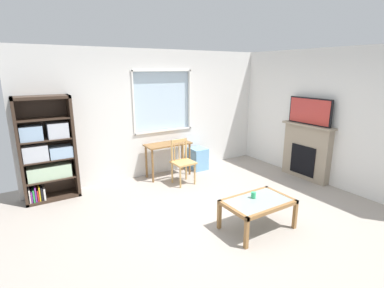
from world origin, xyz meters
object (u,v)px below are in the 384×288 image
(desk_under_window, at_px, (168,149))
(coffee_table, at_px, (258,204))
(wooden_chair, at_px, (182,161))
(fireplace, at_px, (306,151))
(tv, at_px, (310,111))
(plastic_drawer_unit, at_px, (198,159))
(bookshelf, at_px, (47,152))
(sippy_cup, at_px, (253,195))

(desk_under_window, xyz_separation_m, coffee_table, (0.11, -2.61, -0.23))
(wooden_chair, relative_size, coffee_table, 0.91)
(fireplace, xyz_separation_m, tv, (-0.02, -0.00, 0.86))
(fireplace, distance_m, tv, 0.86)
(plastic_drawer_unit, xyz_separation_m, tv, (1.61, -1.69, 1.19))
(tv, bearing_deg, coffee_table, -157.22)
(bookshelf, bearing_deg, coffee_table, -48.27)
(bookshelf, height_order, wooden_chair, bookshelf)
(coffee_table, bearing_deg, wooden_chair, 91.39)
(plastic_drawer_unit, relative_size, sippy_cup, 5.56)
(bookshelf, bearing_deg, desk_under_window, -2.71)
(desk_under_window, distance_m, wooden_chair, 0.54)
(plastic_drawer_unit, distance_m, fireplace, 2.37)
(tv, relative_size, sippy_cup, 10.78)
(bookshelf, xyz_separation_m, plastic_drawer_unit, (3.12, -0.06, -0.63))
(desk_under_window, height_order, coffee_table, desk_under_window)
(coffee_table, bearing_deg, sippy_cup, 90.46)
(bookshelf, relative_size, sippy_cup, 20.50)
(bookshelf, xyz_separation_m, fireplace, (4.75, -1.75, -0.29))
(plastic_drawer_unit, height_order, tv, tv)
(bookshelf, distance_m, desk_under_window, 2.33)
(plastic_drawer_unit, distance_m, coffee_table, 2.75)
(wooden_chair, relative_size, plastic_drawer_unit, 1.80)
(bookshelf, distance_m, fireplace, 5.07)
(fireplace, height_order, coffee_table, fireplace)
(plastic_drawer_unit, bearing_deg, bookshelf, 178.91)
(wooden_chair, xyz_separation_m, tv, (2.35, -1.13, 0.98))
(bookshelf, xyz_separation_m, sippy_cup, (2.42, -2.62, -0.39))
(sippy_cup, bearing_deg, plastic_drawer_unit, 74.82)
(plastic_drawer_unit, bearing_deg, fireplace, -46.11)
(plastic_drawer_unit, height_order, sippy_cup, sippy_cup)
(wooden_chair, relative_size, sippy_cup, 10.00)
(bookshelf, height_order, desk_under_window, bookshelf)
(wooden_chair, bearing_deg, bookshelf, 165.28)
(coffee_table, bearing_deg, fireplace, 22.62)
(tv, bearing_deg, plastic_drawer_unit, 133.57)
(bookshelf, relative_size, fireplace, 1.58)
(bookshelf, xyz_separation_m, wooden_chair, (2.37, -0.62, -0.41))
(plastic_drawer_unit, bearing_deg, coffee_table, -104.63)
(desk_under_window, relative_size, tv, 1.02)
(bookshelf, relative_size, coffee_table, 1.86)
(sippy_cup, bearing_deg, coffee_table, -89.54)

